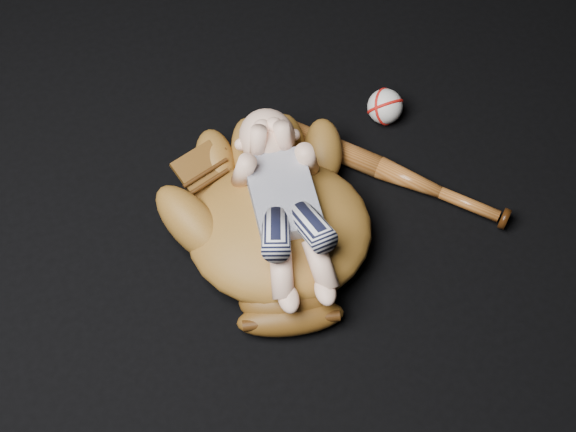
{
  "coord_description": "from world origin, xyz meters",
  "views": [
    {
      "loc": [
        -0.25,
        -0.73,
        1.23
      ],
      "look_at": [
        0.01,
        -0.03,
        0.08
      ],
      "focal_mm": 50.0,
      "sensor_mm": 36.0,
      "label": 1
    }
  ],
  "objects": [
    {
      "name": "baseball_glove",
      "position": [
        -0.01,
        -0.04,
        0.07
      ],
      "size": [
        0.49,
        0.53,
        0.14
      ],
      "primitive_type": null,
      "rotation": [
        0.0,
        0.0,
        -0.24
      ],
      "color": "brown",
      "rests_on": "ground"
    },
    {
      "name": "newborn_baby",
      "position": [
        -0.0,
        -0.05,
        0.13
      ],
      "size": [
        0.22,
        0.39,
        0.15
      ],
      "primitive_type": null,
      "rotation": [
        0.0,
        0.0,
        -0.13
      ],
      "color": "beige",
      "rests_on": "baseball_glove"
    },
    {
      "name": "baseball_bat",
      "position": [
        0.23,
        0.02,
        0.02
      ],
      "size": [
        0.34,
        0.37,
        0.04
      ],
      "primitive_type": null,
      "rotation": [
        0.0,
        0.0,
        0.73
      ],
      "color": "brown",
      "rests_on": "ground"
    },
    {
      "name": "baseball",
      "position": [
        0.28,
        0.16,
        0.03
      ],
      "size": [
        0.09,
        0.09,
        0.07
      ],
      "primitive_type": "sphere",
      "rotation": [
        0.0,
        0.0,
        0.36
      ],
      "color": "silver",
      "rests_on": "ground"
    }
  ]
}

